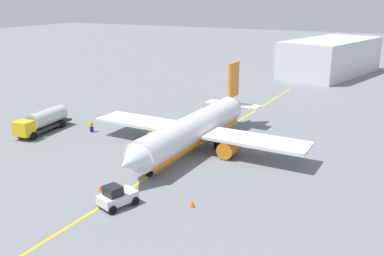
{
  "coord_description": "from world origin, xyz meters",
  "views": [
    {
      "loc": [
        47.1,
        24.04,
        19.36
      ],
      "look_at": [
        0.0,
        0.0,
        3.0
      ],
      "focal_mm": 40.4,
      "sensor_mm": 36.0,
      "label": 1
    }
  ],
  "objects_px": {
    "safety_cone_nose": "(100,188)",
    "airplane": "(194,129)",
    "pushback_tug": "(117,197)",
    "refueling_worker": "(92,127)",
    "fuel_tanker": "(43,121)",
    "safety_cone_wingtip": "(192,204)"
  },
  "relations": [
    {
      "from": "fuel_tanker",
      "to": "safety_cone_wingtip",
      "type": "relative_size",
      "value": 16.17
    },
    {
      "from": "fuel_tanker",
      "to": "safety_cone_wingtip",
      "type": "bearing_deg",
      "value": 69.9
    },
    {
      "from": "fuel_tanker",
      "to": "refueling_worker",
      "type": "xyz_separation_m",
      "value": [
        -3.19,
        6.34,
        -0.9
      ]
    },
    {
      "from": "safety_cone_wingtip",
      "to": "fuel_tanker",
      "type": "bearing_deg",
      "value": -110.1
    },
    {
      "from": "pushback_tug",
      "to": "refueling_worker",
      "type": "height_order",
      "value": "pushback_tug"
    },
    {
      "from": "airplane",
      "to": "safety_cone_wingtip",
      "type": "height_order",
      "value": "airplane"
    },
    {
      "from": "refueling_worker",
      "to": "safety_cone_nose",
      "type": "relative_size",
      "value": 2.98
    },
    {
      "from": "airplane",
      "to": "safety_cone_nose",
      "type": "height_order",
      "value": "airplane"
    },
    {
      "from": "airplane",
      "to": "safety_cone_wingtip",
      "type": "bearing_deg",
      "value": 26.34
    },
    {
      "from": "airplane",
      "to": "refueling_worker",
      "type": "distance_m",
      "value": 16.83
    },
    {
      "from": "fuel_tanker",
      "to": "safety_cone_wingtip",
      "type": "height_order",
      "value": "fuel_tanker"
    },
    {
      "from": "fuel_tanker",
      "to": "airplane",
      "type": "bearing_deg",
      "value": 98.56
    },
    {
      "from": "safety_cone_nose",
      "to": "safety_cone_wingtip",
      "type": "relative_size",
      "value": 0.91
    },
    {
      "from": "safety_cone_nose",
      "to": "airplane",
      "type": "bearing_deg",
      "value": 169.68
    },
    {
      "from": "safety_cone_nose",
      "to": "safety_cone_wingtip",
      "type": "distance_m",
      "value": 10.13
    },
    {
      "from": "airplane",
      "to": "refueling_worker",
      "type": "height_order",
      "value": "airplane"
    },
    {
      "from": "safety_cone_wingtip",
      "to": "refueling_worker",
      "type": "bearing_deg",
      "value": -120.8
    },
    {
      "from": "fuel_tanker",
      "to": "safety_cone_nose",
      "type": "relative_size",
      "value": 17.76
    },
    {
      "from": "airplane",
      "to": "safety_cone_nose",
      "type": "xyz_separation_m",
      "value": [
        15.7,
        -2.86,
        -2.39
      ]
    },
    {
      "from": "pushback_tug",
      "to": "safety_cone_wingtip",
      "type": "xyz_separation_m",
      "value": [
        -3.11,
        6.5,
        -0.69
      ]
    },
    {
      "from": "fuel_tanker",
      "to": "safety_cone_nose",
      "type": "distance_m",
      "value": 23.67
    },
    {
      "from": "fuel_tanker",
      "to": "safety_cone_nose",
      "type": "xyz_separation_m",
      "value": [
        12.23,
        20.21,
        -1.43
      ]
    }
  ]
}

